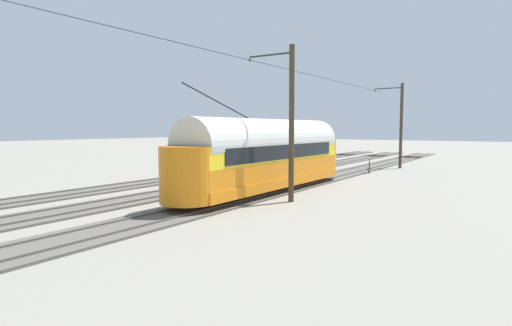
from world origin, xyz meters
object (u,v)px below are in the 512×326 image
object	(u,v)px
catenary_pole_foreground	(400,124)
catenary_pole_mid_near	(290,121)
switch_stand	(369,165)
vintage_streetcar	(268,154)

from	to	relation	value
catenary_pole_foreground	catenary_pole_mid_near	xyz separation A→B (m)	(0.00, 21.46, 0.00)
catenary_pole_foreground	catenary_pole_mid_near	bearing A→B (deg)	90.00
catenary_pole_mid_near	switch_stand	bearing A→B (deg)	-86.71
vintage_streetcar	catenary_pole_foreground	size ratio (longest dim) A/B	2.04
vintage_streetcar	switch_stand	bearing A→B (deg)	-96.87
vintage_streetcar	catenary_pole_foreground	world-z (taller)	catenary_pole_foreground
catenary_pole_mid_near	switch_stand	world-z (taller)	catenary_pole_mid_near
vintage_streetcar	catenary_pole_mid_near	world-z (taller)	catenary_pole_mid_near
catenary_pole_foreground	switch_stand	size ratio (longest dim) A/B	6.43
vintage_streetcar	catenary_pole_foreground	xyz separation A→B (m)	(-2.49, -19.56, 1.88)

